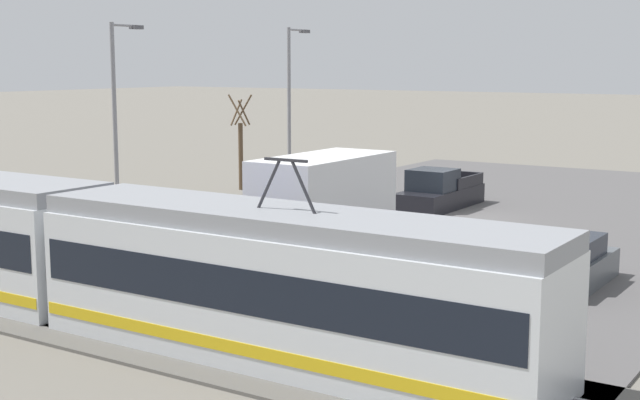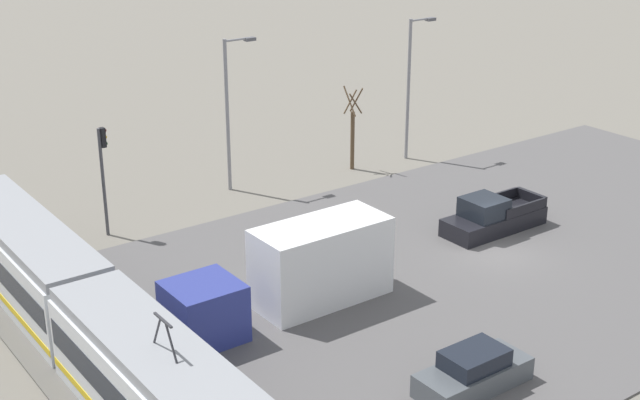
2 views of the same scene
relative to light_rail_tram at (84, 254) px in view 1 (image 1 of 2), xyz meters
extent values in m
plane|color=slate|center=(-2.13, -19.03, -1.69)|extent=(320.00, 320.00, 0.00)
cube|color=#565454|center=(-2.13, -19.03, -1.65)|extent=(22.07, 40.68, 0.08)
cube|color=#5B5954|center=(-2.13, 0.00, -1.65)|extent=(62.69, 4.40, 0.08)
cube|color=gray|center=(-2.13, -0.72, -1.54)|extent=(61.44, 0.10, 0.14)
cube|color=gray|center=(-2.13, 0.72, -1.54)|extent=(61.44, 0.10, 0.14)
cube|color=silver|center=(-6.37, 0.00, -0.16)|extent=(12.39, 2.80, 2.90)
cube|color=black|center=(-6.37, 0.00, 0.19)|extent=(12.02, 2.83, 0.97)
cube|color=gold|center=(-6.37, 0.00, -1.06)|extent=(12.26, 2.84, 0.28)
cube|color=gray|center=(-6.37, 0.00, 1.50)|extent=(12.39, 2.57, 0.41)
cylinder|color=#2D2D33|center=(-6.82, 0.00, 2.26)|extent=(0.66, 0.07, 1.15)
cylinder|color=#2D2D33|center=(-5.92, 0.00, 2.26)|extent=(0.66, 0.07, 1.15)
cube|color=#2D2D33|center=(-6.37, 0.00, 2.81)|extent=(1.10, 0.08, 0.06)
cube|color=navy|center=(-1.16, -4.10, -0.46)|extent=(2.53, 2.67, 2.30)
cube|color=white|center=(-1.16, -9.60, 0.08)|extent=(2.53, 5.67, 3.38)
cube|color=#196B38|center=(0.11, -9.60, 0.42)|extent=(0.02, 2.83, 0.84)
cube|color=black|center=(-0.23, -20.79, -1.17)|extent=(2.02, 5.50, 0.88)
cube|color=black|center=(-0.23, -20.02, -0.25)|extent=(1.86, 1.87, 0.95)
cube|color=black|center=(0.70, -21.95, -0.47)|extent=(0.12, 2.75, 0.51)
cube|color=black|center=(-1.16, -21.95, -0.47)|extent=(0.12, 2.75, 0.51)
cube|color=black|center=(-0.23, -23.43, -0.47)|extent=(1.86, 0.22, 0.51)
cube|color=red|center=(0.56, -23.51, -0.90)|extent=(0.14, 0.04, 0.18)
cube|color=#4C5156|center=(-9.61, -9.91, -1.18)|extent=(1.74, 4.25, 0.85)
cube|color=black|center=(-9.61, -9.91, -0.45)|extent=(1.49, 2.21, 0.62)
cylinder|color=brown|center=(11.26, -20.95, 0.05)|extent=(0.24, 0.24, 3.48)
cylinder|color=brown|center=(11.51, -20.95, 2.34)|extent=(0.09, 0.97, 1.34)
cylinder|color=brown|center=(11.26, -20.70, 2.47)|extent=(1.17, 0.09, 1.62)
cylinder|color=brown|center=(11.01, -20.95, 2.34)|extent=(0.09, 0.97, 1.34)
cylinder|color=brown|center=(11.26, -21.20, 2.47)|extent=(1.17, 0.09, 1.62)
cylinder|color=gray|center=(12.51, -13.33, 2.50)|extent=(0.20, 0.20, 8.37)
cylinder|color=gray|center=(12.51, -14.13, 6.56)|extent=(0.12, 1.60, 0.12)
cube|color=#515156|center=(12.51, -14.88, 6.50)|extent=(0.36, 0.60, 0.18)
cylinder|color=gray|center=(10.90, -24.85, 2.56)|extent=(0.20, 0.20, 8.49)
cylinder|color=gray|center=(10.90, -25.65, 6.68)|extent=(0.12, 1.60, 0.12)
cube|color=#515156|center=(10.90, -26.40, 6.62)|extent=(0.36, 0.60, 0.18)
camera|label=1|loc=(-17.32, 15.54, 4.86)|focal=50.00mm
camera|label=2|loc=(-27.83, 9.92, 15.56)|focal=50.00mm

